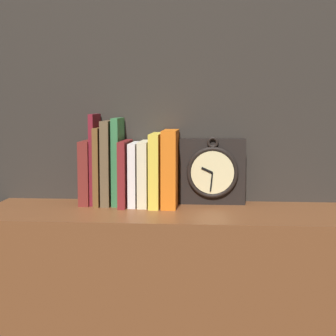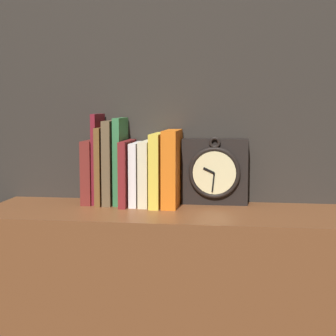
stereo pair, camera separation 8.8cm
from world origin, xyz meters
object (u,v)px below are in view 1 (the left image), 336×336
(book_slot1_maroon, at_px, (95,159))
(book_slot5_maroon, at_px, (125,173))
(book_slot2_brown, at_px, (100,166))
(book_slot6_white, at_px, (135,174))
(book_slot3_brown, at_px, (108,163))
(book_slot7_cream, at_px, (145,173))
(book_slot0_maroon, at_px, (88,172))
(book_slot9_orange, at_px, (170,168))
(clock, at_px, (212,171))
(book_slot4_green, at_px, (118,161))
(book_slot8_yellow, at_px, (156,170))

(book_slot1_maroon, xyz_separation_m, book_slot5_maroon, (0.09, -0.02, -0.04))
(book_slot2_brown, distance_m, book_slot6_white, 0.10)
(book_slot2_brown, height_order, book_slot3_brown, book_slot3_brown)
(book_slot2_brown, xyz_separation_m, book_slot6_white, (0.10, -0.00, -0.02))
(book_slot3_brown, xyz_separation_m, book_slot5_maroon, (0.05, -0.01, -0.03))
(book_slot3_brown, height_order, book_slot5_maroon, book_slot3_brown)
(book_slot6_white, height_order, book_slot7_cream, book_slot7_cream)
(book_slot0_maroon, bearing_deg, book_slot9_orange, -4.29)
(book_slot3_brown, bearing_deg, clock, 6.18)
(book_slot7_cream, bearing_deg, book_slot3_brown, 176.09)
(book_slot7_cream, bearing_deg, book_slot2_brown, 177.77)
(clock, distance_m, book_slot9_orange, 0.13)
(book_slot2_brown, distance_m, book_slot5_maroon, 0.08)
(clock, relative_size, book_slot2_brown, 0.89)
(book_slot1_maroon, height_order, book_slot3_brown, book_slot1_maroon)
(book_slot1_maroon, distance_m, book_slot5_maroon, 0.10)
(clock, relative_size, book_slot4_green, 0.79)
(book_slot0_maroon, xyz_separation_m, book_slot9_orange, (0.24, -0.02, 0.02))
(book_slot1_maroon, bearing_deg, book_slot6_white, -7.06)
(clock, relative_size, book_slot0_maroon, 1.08)
(book_slot5_maroon, distance_m, book_slot6_white, 0.03)
(clock, xyz_separation_m, book_slot7_cream, (-0.19, -0.04, -0.00))
(book_slot0_maroon, relative_size, book_slot3_brown, 0.76)
(book_slot0_maroon, bearing_deg, book_slot4_green, 0.45)
(book_slot5_maroon, xyz_separation_m, book_slot7_cream, (0.05, 0.01, -0.00))
(clock, bearing_deg, book_slot0_maroon, -175.55)
(clock, relative_size, book_slot8_yellow, 0.96)
(book_slot0_maroon, distance_m, book_slot9_orange, 0.24)
(book_slot6_white, height_order, book_slot8_yellow, book_slot8_yellow)
(book_slot1_maroon, distance_m, book_slot8_yellow, 0.18)
(book_slot0_maroon, xyz_separation_m, book_slot2_brown, (0.04, -0.01, 0.02))
(clock, height_order, book_slot0_maroon, clock)
(book_slot9_orange, bearing_deg, book_slot7_cream, 174.80)
(book_slot1_maroon, height_order, book_slot5_maroon, book_slot1_maroon)
(book_slot5_maroon, bearing_deg, book_slot0_maroon, 171.02)
(book_slot4_green, bearing_deg, book_slot8_yellow, -9.95)
(book_slot3_brown, height_order, book_slot4_green, book_slot4_green)
(book_slot3_brown, xyz_separation_m, book_slot8_yellow, (0.14, -0.01, -0.02))
(book_slot1_maroon, bearing_deg, book_slot3_brown, -12.86)
(book_slot2_brown, bearing_deg, book_slot9_orange, -3.29)
(book_slot7_cream, bearing_deg, clock, 11.63)
(book_slot1_maroon, xyz_separation_m, book_slot8_yellow, (0.18, -0.02, -0.03))
(book_slot6_white, bearing_deg, book_slot2_brown, 178.24)
(book_slot1_maroon, relative_size, book_slot4_green, 1.04)
(book_slot0_maroon, bearing_deg, book_slot8_yellow, -5.39)
(book_slot3_brown, bearing_deg, book_slot2_brown, -174.91)
(book_slot3_brown, distance_m, book_slot7_cream, 0.11)
(book_slot3_brown, distance_m, book_slot5_maroon, 0.06)
(clock, distance_m, book_slot5_maroon, 0.25)
(book_slot0_maroon, height_order, book_slot5_maroon, book_slot5_maroon)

